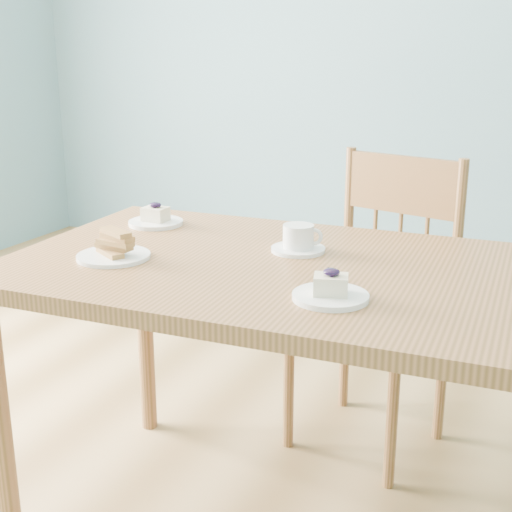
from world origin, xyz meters
TOP-DOWN VIEW (x-y plane):
  - room at (0.00, 0.00)m, footprint 5.01×5.01m
  - dining_table at (0.32, 0.01)m, footprint 1.51×0.91m
  - dining_chair at (0.36, 0.60)m, footprint 0.52×0.51m
  - cheesecake_plate_near at (0.47, -0.18)m, footprint 0.17×0.17m
  - cheesecake_plate_far at (-0.23, 0.21)m, footprint 0.16×0.16m
  - coffee_cup at (0.27, 0.13)m, footprint 0.14×0.14m
  - biscotti_plate at (-0.14, -0.13)m, footprint 0.19×0.19m

SIDE VIEW (x-z plane):
  - dining_chair at x=0.36m, z-range 0.01..0.98m
  - dining_table at x=0.32m, z-range 0.31..1.10m
  - cheesecake_plate_far at x=-0.23m, z-range 0.77..0.84m
  - cheesecake_plate_near at x=0.47m, z-range 0.77..0.84m
  - biscotti_plate at x=-0.14m, z-range 0.77..0.84m
  - coffee_cup at x=0.27m, z-range 0.78..0.85m
  - room at x=0.00m, z-range -0.01..2.71m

